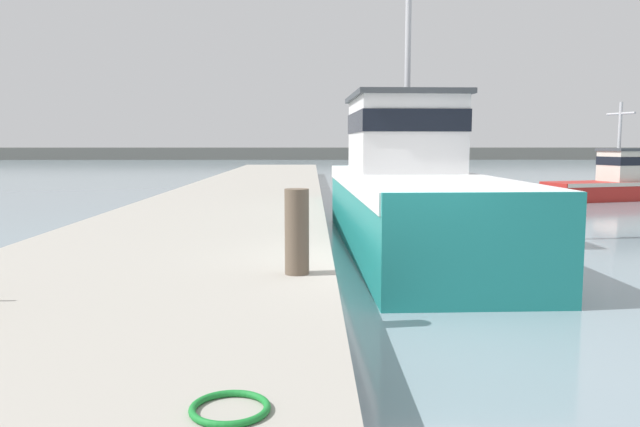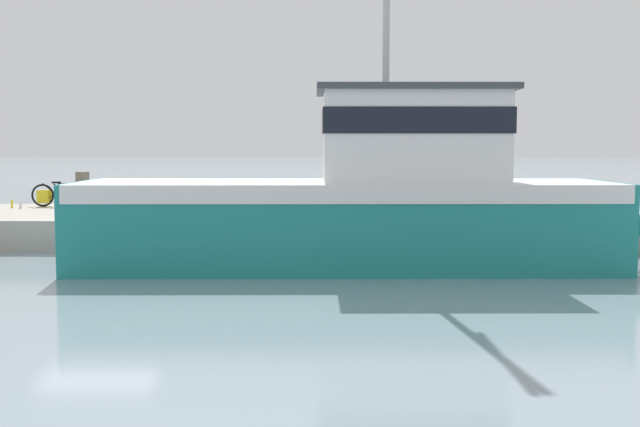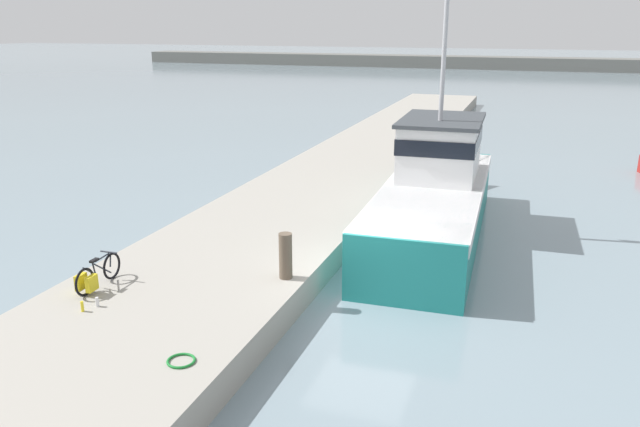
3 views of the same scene
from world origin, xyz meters
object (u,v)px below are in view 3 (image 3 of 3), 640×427
object	(u,v)px
fishing_boat_main	(436,191)
water_bottle_by_bike	(97,302)
bicycle_touring	(95,276)
water_bottle_on_curb	(82,306)
mooring_post	(286,256)

from	to	relation	value
fishing_boat_main	water_bottle_by_bike	size ratio (longest dim) A/B	60.20
bicycle_touring	water_bottle_on_curb	xyz separation A→B (m)	(0.48, -1.04, -0.21)
fishing_boat_main	water_bottle_on_curb	size ratio (longest dim) A/B	55.72
fishing_boat_main	water_bottle_on_curb	xyz separation A→B (m)	(-5.84, -9.88, -0.52)
bicycle_touring	water_bottle_by_bike	xyz separation A→B (m)	(0.62, -0.74, -0.22)
water_bottle_on_curb	water_bottle_by_bike	world-z (taller)	water_bottle_on_curb
bicycle_touring	water_bottle_on_curb	distance (m)	1.17
mooring_post	water_bottle_on_curb	distance (m)	4.59
mooring_post	water_bottle_on_curb	size ratio (longest dim) A/B	4.87
bicycle_touring	water_bottle_by_bike	size ratio (longest dim) A/B	7.77
bicycle_touring	water_bottle_by_bike	bearing A→B (deg)	-51.79
fishing_boat_main	bicycle_touring	size ratio (longest dim) A/B	7.74
mooring_post	water_bottle_by_bike	xyz separation A→B (m)	(-3.23, -2.79, -0.45)
bicycle_touring	water_bottle_on_curb	world-z (taller)	bicycle_touring
mooring_post	water_bottle_by_bike	size ratio (longest dim) A/B	5.26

